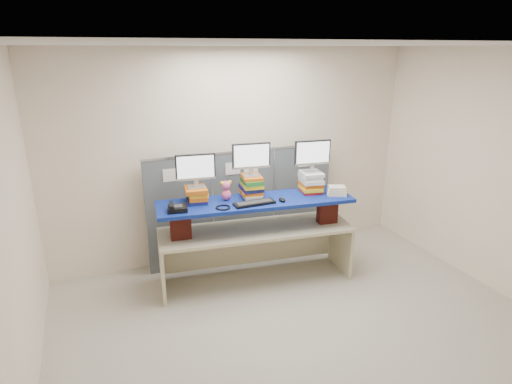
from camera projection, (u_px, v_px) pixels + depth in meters
name	position (u px, v px, depth m)	size (l,w,h in m)	color
room	(310.00, 203.00, 3.99)	(5.00, 4.00, 2.80)	#F8E5CC
cubicle_partition	(243.00, 205.00, 5.75)	(2.60, 0.06, 1.53)	#4B5258
desk	(256.00, 239.00, 5.21)	(2.39, 0.96, 0.71)	beige
brick_pier_left	(180.00, 225.00, 4.84)	(0.24, 0.13, 0.32)	maroon
brick_pier_right	(327.00, 210.00, 5.29)	(0.24, 0.13, 0.32)	maroon
blue_board	(256.00, 202.00, 5.05)	(2.32, 0.58, 0.04)	#0A086E
book_stack_left	(197.00, 195.00, 4.96)	(0.29, 0.34, 0.18)	navy
book_stack_center	(252.00, 186.00, 5.11)	(0.29, 0.34, 0.26)	white
book_stack_right	(311.00, 182.00, 5.30)	(0.30, 0.34, 0.26)	red
monitor_left	(196.00, 169.00, 4.86)	(0.46, 0.15, 0.40)	#B1B1B6
monitor_center	(251.00, 157.00, 4.99)	(0.46, 0.15, 0.40)	#B1B1B6
monitor_right	(312.00, 154.00, 5.18)	(0.46, 0.15, 0.40)	#B1B1B6
keyboard	(254.00, 203.00, 4.90)	(0.48, 0.17, 0.03)	black
mouse	(282.00, 200.00, 5.00)	(0.07, 0.12, 0.04)	black
desk_phone	(177.00, 208.00, 4.70)	(0.24, 0.22, 0.09)	black
headset	(223.00, 207.00, 4.79)	(0.17, 0.17, 0.02)	black
plush_toy	(226.00, 190.00, 5.01)	(0.14, 0.10, 0.24)	#FF6195
binder_stack	(337.00, 191.00, 5.21)	(0.28, 0.26, 0.11)	beige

